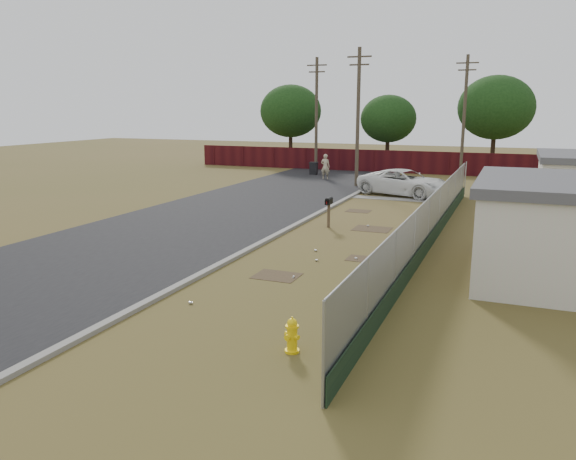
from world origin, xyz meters
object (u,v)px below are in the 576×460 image
at_px(fire_hydrant, 292,336).
at_px(mailbox, 329,204).
at_px(pickup_truck, 405,183).
at_px(pedestrian, 325,167).
at_px(trash_bin, 314,168).

relative_size(fire_hydrant, mailbox, 0.60).
xyz_separation_m(pickup_truck, pedestrian, (-6.92, 5.67, 0.15)).
relative_size(mailbox, pedestrian, 0.72).
xyz_separation_m(fire_hydrant, pickup_truck, (-1.96, 23.22, 0.40)).
relative_size(fire_hydrant, pickup_truck, 0.14).
relative_size(fire_hydrant, trash_bin, 0.83).
relative_size(pedestrian, trash_bin, 1.90).
bearing_deg(fire_hydrant, trash_bin, 108.79).
xyz_separation_m(mailbox, pedestrian, (-5.57, 16.24, -0.13)).
relative_size(mailbox, trash_bin, 1.38).
distance_m(mailbox, pickup_truck, 10.66).
distance_m(mailbox, trash_bin, 20.11).
bearing_deg(pickup_truck, pedestrian, 68.93).
bearing_deg(pickup_truck, fire_hydrant, -156.89).
distance_m(pedestrian, trash_bin, 3.08).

